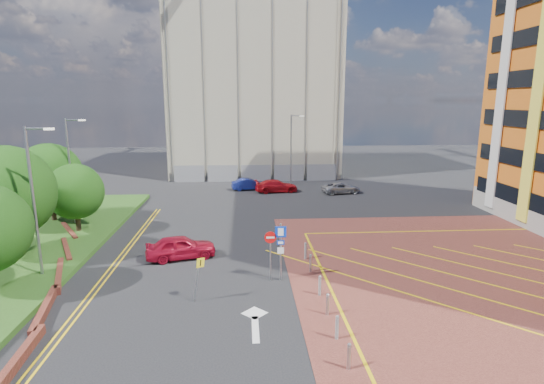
{
  "coord_description": "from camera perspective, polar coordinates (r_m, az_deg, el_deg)",
  "views": [
    {
      "loc": [
        -1.37,
        -20.48,
        9.56
      ],
      "look_at": [
        0.26,
        4.39,
        4.18
      ],
      "focal_mm": 28.0,
      "sensor_mm": 36.0,
      "label": 1
    }
  ],
  "objects": [
    {
      "name": "lamp_left_near",
      "position": [
        25.52,
        -29.32,
        -0.47
      ],
      "size": [
        1.53,
        0.16,
        8.0
      ],
      "color": "#9EA0A8",
      "rests_on": "grass_bed"
    },
    {
      "name": "ground",
      "position": [
        22.64,
        0.07,
        -12.79
      ],
      "size": [
        140.0,
        140.0,
        0.0
      ],
      "primitive_type": "plane",
      "color": "black",
      "rests_on": "ground"
    },
    {
      "name": "tree_c",
      "position": [
        33.42,
        -24.96,
        0.05
      ],
      "size": [
        4.0,
        4.0,
        4.9
      ],
      "color": "#3D2B1C",
      "rests_on": "grass_bed"
    },
    {
      "name": "construction_building",
      "position": [
        60.51,
        -2.52,
        13.54
      ],
      "size": [
        21.2,
        19.2,
        22.0
      ],
      "primitive_type": "cube",
      "color": "#B8B097",
      "rests_on": "ground"
    },
    {
      "name": "lamp_left_far",
      "position": [
        35.34,
        -25.42,
        3.03
      ],
      "size": [
        1.53,
        0.16,
        8.0
      ],
      "color": "#9EA0A8",
      "rests_on": "grass_bed"
    },
    {
      "name": "sign_cluster",
      "position": [
        22.83,
        0.65,
        -7.28
      ],
      "size": [
        1.17,
        0.12,
        3.2
      ],
      "color": "#9EA0A8",
      "rests_on": "ground"
    },
    {
      "name": "construction_fence",
      "position": [
        51.25,
        -1.05,
        2.57
      ],
      "size": [
        21.6,
        0.06,
        2.0
      ],
      "primitive_type": "cube",
      "color": "gray",
      "rests_on": "ground"
    },
    {
      "name": "car_red_left",
      "position": [
        26.96,
        -12.17,
        -7.25
      ],
      "size": [
        4.52,
        2.69,
        1.44
      ],
      "primitive_type": "imported",
      "rotation": [
        0.0,
        0.0,
        1.82
      ],
      "color": "#AD0E27",
      "rests_on": "ground"
    },
    {
      "name": "tree_b",
      "position": [
        29.62,
        -32.17,
        -0.07
      ],
      "size": [
        5.6,
        5.6,
        6.74
      ],
      "color": "#3D2B1C",
      "rests_on": "grass_bed"
    },
    {
      "name": "warning_sign",
      "position": [
        20.99,
        -9.91,
        -10.8
      ],
      "size": [
        0.62,
        0.39,
        2.25
      ],
      "color": "#9EA0A8",
      "rests_on": "ground"
    },
    {
      "name": "bollard_row",
      "position": [
        21.21,
        6.76,
        -13.28
      ],
      "size": [
        0.14,
        11.14,
        0.9
      ],
      "color": "#9EA0A8",
      "rests_on": "forecourt"
    },
    {
      "name": "tree_d",
      "position": [
        37.18,
        -27.73,
        1.97
      ],
      "size": [
        5.0,
        5.0,
        6.08
      ],
      "color": "#3D2B1C",
      "rests_on": "grass_bed"
    },
    {
      "name": "car_blue_back",
      "position": [
        46.35,
        -3.11,
        1.05
      ],
      "size": [
        3.94,
        1.85,
        1.25
      ],
      "primitive_type": "imported",
      "rotation": [
        0.0,
        0.0,
        1.71
      ],
      "color": "navy",
      "rests_on": "ground"
    },
    {
      "name": "car_red_back",
      "position": [
        45.18,
        0.6,
        0.82
      ],
      "size": [
        4.72,
        2.35,
        1.32
      ],
      "primitive_type": "imported",
      "rotation": [
        0.0,
        0.0,
        1.68
      ],
      "color": "red",
      "rests_on": "ground"
    },
    {
      "name": "retaining_wall",
      "position": [
        26.49,
        -27.08,
        -9.91
      ],
      "size": [
        6.06,
        20.33,
        0.4
      ],
      "color": "brown",
      "rests_on": "ground"
    },
    {
      "name": "car_silver_back",
      "position": [
        45.15,
        9.26,
        0.53
      ],
      "size": [
        4.33,
        2.59,
        1.13
      ],
      "primitive_type": "imported",
      "rotation": [
        0.0,
        0.0,
        1.76
      ],
      "color": "#98989E",
      "rests_on": "ground"
    },
    {
      "name": "lamp_back",
      "position": [
        49.06,
        2.67,
        6.09
      ],
      "size": [
        1.53,
        0.16,
        8.0
      ],
      "color": "#9EA0A8",
      "rests_on": "ground"
    },
    {
      "name": "forecourt",
      "position": [
        27.32,
        31.36,
        -10.14
      ],
      "size": [
        26.0,
        26.0,
        0.02
      ],
      "primitive_type": "cube",
      "color": "brown",
      "rests_on": "ground"
    }
  ]
}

